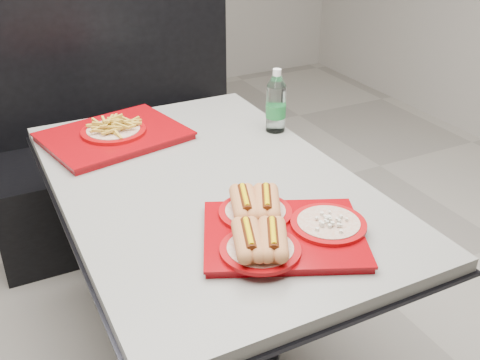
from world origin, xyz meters
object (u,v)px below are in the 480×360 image
diner_table (208,224)px  tray_far (114,133)px  water_bottle (276,105)px  tray_near (277,228)px  booth_bench (121,149)px

diner_table → tray_far: (-0.18, 0.45, 0.19)m
tray_far → water_bottle: bearing=-18.7°
tray_near → water_bottle: size_ratio=2.16×
diner_table → water_bottle: bearing=32.2°
booth_bench → tray_near: (0.03, -1.48, 0.38)m
diner_table → booth_bench: bearing=90.0°
water_bottle → diner_table: bearing=-147.8°
tray_near → tray_far: 0.86m
booth_bench → diner_table: bearing=-90.0°
diner_table → water_bottle: (0.40, 0.25, 0.27)m
booth_bench → tray_far: 0.77m
diner_table → booth_bench: (0.00, 1.09, -0.18)m
water_bottle → tray_near: bearing=-119.7°
booth_bench → tray_near: 1.53m
water_bottle → booth_bench: bearing=115.3°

